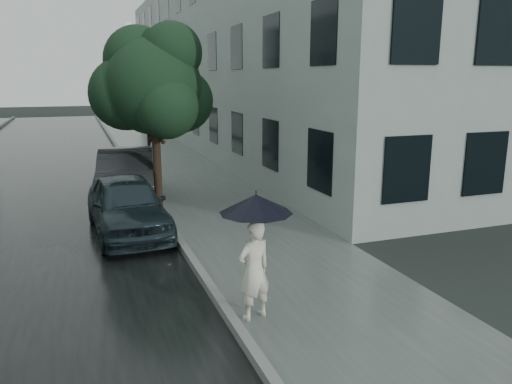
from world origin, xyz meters
name	(u,v)px	position (x,y,z in m)	size (l,w,h in m)	color
ground	(298,282)	(0.00, 0.00, 0.00)	(120.00, 120.00, 0.00)	black
sidewalk	(178,168)	(0.25, 12.00, 0.00)	(3.50, 60.00, 0.01)	slate
kerb_near	(132,170)	(-1.57, 12.00, 0.07)	(0.15, 60.00, 0.15)	slate
asphalt_road	(34,177)	(-5.08, 12.00, 0.00)	(6.85, 60.00, 0.00)	black
building_near	(242,60)	(5.47, 19.50, 4.50)	(7.02, 36.00, 9.00)	#919E98
pedestrian	(254,270)	(-1.19, -1.00, 0.78)	(0.56, 0.37, 1.54)	silver
umbrella	(256,204)	(-1.15, -0.97, 1.79)	(1.23, 1.23, 1.04)	black
street_tree	(153,85)	(-1.45, 6.41, 3.38)	(3.41, 3.10, 5.04)	#332619
lamp_post	(143,88)	(-0.93, 12.56, 3.18)	(0.84, 0.41, 5.59)	black
car_near	(127,205)	(-2.53, 4.00, 0.69)	(1.61, 3.99, 1.36)	#1B292F
car_far	(126,175)	(-2.20, 7.46, 0.75)	(1.58, 4.52, 1.49)	#232528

